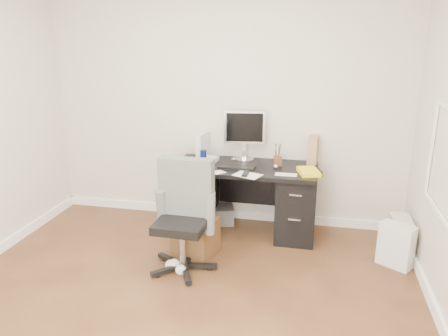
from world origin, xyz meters
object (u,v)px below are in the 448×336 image
Objects in this scene: lcd_monitor at (245,135)px; keyboard at (237,167)px; pc_tower at (400,239)px; desk at (245,197)px; wicker_basket at (196,238)px; office_chair at (181,218)px.

lcd_monitor reaches higher than keyboard.
pc_tower is (1.64, -0.20, -0.56)m from keyboard.
lcd_monitor is at bearing 102.69° from desk.
desk is 0.38m from keyboard.
desk is 0.76m from wicker_basket.
lcd_monitor is at bearing 68.62° from wicker_basket.
office_chair is at bearing -163.84° from pc_tower.
wicker_basket is at bearing -118.07° from keyboard.
lcd_monitor is 1.31m from office_chair.
keyboard is 1.06× the size of wicker_basket.
office_chair is at bearing -98.86° from wicker_basket.
office_chair reaches higher than wicker_basket.
keyboard is (-0.08, -0.09, 0.36)m from desk.
wicker_basket is (0.05, 0.30, -0.33)m from office_chair.
wicker_basket is (-1.94, -0.34, -0.02)m from pc_tower.
lcd_monitor reaches higher than desk.
office_chair is 2.11m from pc_tower.
pc_tower is at bearing 9.82° from wicker_basket.
desk reaches higher than wicker_basket.
wicker_basket is (-0.33, -0.84, -0.85)m from lcd_monitor.
lcd_monitor is at bearing 73.21° from office_chair.
office_chair is (-0.34, -0.83, -0.25)m from keyboard.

